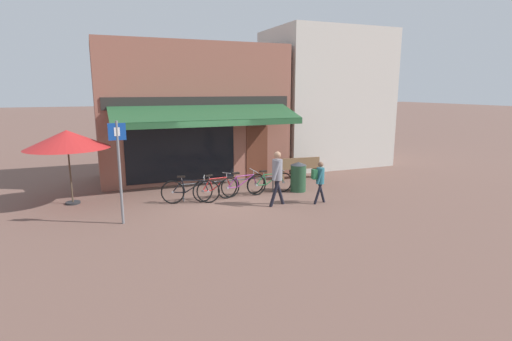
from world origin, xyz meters
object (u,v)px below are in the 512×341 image
at_px(bicycle_purple, 242,185).
at_px(cafe_parasol, 67,140).
at_px(bicycle_red, 217,188).
at_px(bicycle_green, 270,183).
at_px(litter_bin, 298,177).
at_px(pedestrian_adult, 277,172).
at_px(pedestrian_child, 319,177).
at_px(bicycle_black, 190,191).
at_px(park_bench, 299,167).
at_px(parking_sign, 119,162).

height_order(bicycle_purple, cafe_parasol, cafe_parasol).
xyz_separation_m(bicycle_red, bicycle_green, (1.91, 0.01, -0.01)).
height_order(litter_bin, cafe_parasol, cafe_parasol).
relative_size(pedestrian_adult, litter_bin, 1.63).
xyz_separation_m(bicycle_purple, pedestrian_adult, (0.63, -1.41, 0.66)).
height_order(bicycle_purple, pedestrian_adult, pedestrian_adult).
height_order(bicycle_red, pedestrian_child, pedestrian_child).
relative_size(bicycle_black, park_bench, 1.10).
height_order(bicycle_green, pedestrian_child, pedestrian_child).
relative_size(bicycle_red, parking_sign, 0.63).
xyz_separation_m(bicycle_red, pedestrian_adult, (1.53, -1.36, 0.67)).
bearing_deg(pedestrian_adult, park_bench, 57.02).
xyz_separation_m(bicycle_green, pedestrian_adult, (-0.38, -1.38, 0.67)).
xyz_separation_m(bicycle_purple, cafe_parasol, (-5.24, 1.20, 1.64)).
distance_m(pedestrian_child, park_bench, 3.60).
bearing_deg(bicycle_red, pedestrian_adult, -53.80).
height_order(pedestrian_adult, litter_bin, pedestrian_adult).
bearing_deg(cafe_parasol, bicycle_purple, -12.92).
distance_m(bicycle_green, pedestrian_adult, 1.58).
height_order(bicycle_green, cafe_parasol, cafe_parasol).
bearing_deg(pedestrian_child, pedestrian_adult, 176.78).
bearing_deg(cafe_parasol, parking_sign, -63.07).
distance_m(bicycle_red, bicycle_green, 1.91).
distance_m(bicycle_purple, litter_bin, 2.08).
bearing_deg(bicycle_black, bicycle_red, 24.36).
bearing_deg(cafe_parasol, bicycle_red, -15.98).
xyz_separation_m(bicycle_purple, pedestrian_child, (1.95, -1.70, 0.45)).
distance_m(bicycle_red, park_bench, 4.36).
height_order(bicycle_black, park_bench, bicycle_black).
relative_size(bicycle_purple, cafe_parasol, 0.73).
bearing_deg(pedestrian_child, parking_sign, -173.75).
relative_size(bicycle_red, pedestrian_adult, 1.01).
height_order(bicycle_red, litter_bin, litter_bin).
bearing_deg(bicycle_black, litter_bin, 18.35).
relative_size(pedestrian_child, park_bench, 0.82).
xyz_separation_m(litter_bin, cafe_parasol, (-7.32, 1.29, 1.51)).
bearing_deg(bicycle_green, pedestrian_child, -63.17).
bearing_deg(parking_sign, bicycle_black, 30.25).
xyz_separation_m(bicycle_purple, park_bench, (3.10, 1.70, 0.07)).
relative_size(pedestrian_adult, cafe_parasol, 0.68).
distance_m(bicycle_black, park_bench, 5.22).
distance_m(bicycle_red, pedestrian_adult, 2.15).
relative_size(bicycle_green, pedestrian_child, 1.29).
height_order(bicycle_red, cafe_parasol, cafe_parasol).
bearing_deg(bicycle_black, pedestrian_adult, -9.96).
relative_size(bicycle_green, cafe_parasol, 0.69).
bearing_deg(bicycle_black, park_bench, 38.18).
height_order(bicycle_red, park_bench, park_bench).
height_order(parking_sign, cafe_parasol, parking_sign).
xyz_separation_m(bicycle_red, litter_bin, (2.97, -0.05, 0.14)).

